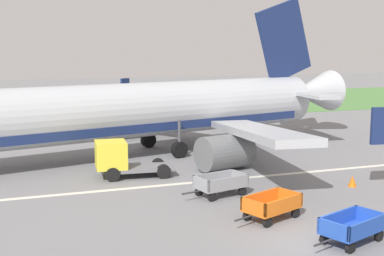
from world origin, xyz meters
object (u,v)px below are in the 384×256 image
airplane (144,111)px  baggage_cart_far_end (221,184)px  baggage_cart_third_in_row (352,227)px  service_truck_beside_carts (120,158)px  baggage_cart_fourth_in_row (272,206)px  traffic_cone_mid_apron (352,181)px

airplane → baggage_cart_far_end: size_ratio=10.29×
baggage_cart_third_in_row → service_truck_beside_carts: bearing=116.0°
baggage_cart_fourth_in_row → service_truck_beside_carts: bearing=116.5°
baggage_cart_third_in_row → traffic_cone_mid_apron: (5.05, 6.77, -0.31)m
baggage_cart_third_in_row → traffic_cone_mid_apron: size_ratio=6.14×
traffic_cone_mid_apron → service_truck_beside_carts: bearing=151.7°
baggage_cart_fourth_in_row → baggage_cart_far_end: bearing=99.7°
airplane → traffic_cone_mid_apron: (8.40, -11.85, -2.76)m
airplane → baggage_cart_far_end: airplane is taller
service_truck_beside_carts → baggage_cart_far_end: bearing=-53.3°
baggage_cart_far_end → service_truck_beside_carts: (-4.01, 5.37, 0.50)m
baggage_cart_far_end → traffic_cone_mid_apron: 7.37m
baggage_cart_fourth_in_row → traffic_cone_mid_apron: bearing=26.6°
baggage_cart_far_end → service_truck_beside_carts: bearing=126.7°
baggage_cart_far_end → service_truck_beside_carts: size_ratio=0.80×
baggage_cart_third_in_row → baggage_cart_fourth_in_row: (-1.58, 3.46, 0.00)m
baggage_cart_third_in_row → baggage_cart_fourth_in_row: 3.80m
baggage_cart_third_in_row → service_truck_beside_carts: service_truck_beside_carts is taller
airplane → baggage_cart_fourth_in_row: 15.46m
baggage_cart_third_in_row → traffic_cone_mid_apron: bearing=53.3°
service_truck_beside_carts → baggage_cart_third_in_row: bearing=-64.0°
baggage_cart_fourth_in_row → service_truck_beside_carts: 10.54m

